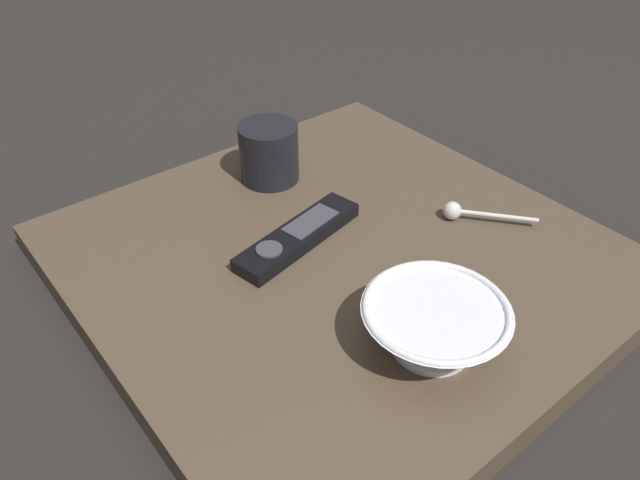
{
  "coord_description": "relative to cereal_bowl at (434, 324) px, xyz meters",
  "views": [
    {
      "loc": [
        0.45,
        -0.39,
        0.51
      ],
      "look_at": [
        -0.01,
        -0.02,
        0.06
      ],
      "focal_mm": 34.4,
      "sensor_mm": 36.0,
      "label": 1
    }
  ],
  "objects": [
    {
      "name": "ground_plane",
      "position": [
        -0.18,
        0.03,
        -0.07
      ],
      "size": [
        6.0,
        6.0,
        0.0
      ],
      "primitive_type": "plane",
      "color": "black"
    },
    {
      "name": "table",
      "position": [
        -0.18,
        0.03,
        -0.05
      ],
      "size": [
        0.61,
        0.6,
        0.04
      ],
      "color": "#4C3D2D",
      "rests_on": "ground"
    },
    {
      "name": "cereal_bowl",
      "position": [
        0.0,
        0.0,
        0.0
      ],
      "size": [
        0.15,
        0.15,
        0.06
      ],
      "color": "silver",
      "rests_on": "table"
    },
    {
      "name": "teaspoon",
      "position": [
        -0.13,
        0.2,
        -0.02
      ],
      "size": [
        0.1,
        0.08,
        0.02
      ],
      "color": "silver",
      "rests_on": "table"
    },
    {
      "name": "coffee_mug",
      "position": [
        -0.37,
        0.06,
        0.01
      ],
      "size": [
        0.08,
        0.08,
        0.08
      ],
      "color": "black",
      "rests_on": "table"
    },
    {
      "name": "tv_remote_near",
      "position": [
        -0.23,
        0.0,
        -0.02
      ],
      "size": [
        0.08,
        0.19,
        0.02
      ],
      "color": "black",
      "rests_on": "table"
    }
  ]
}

